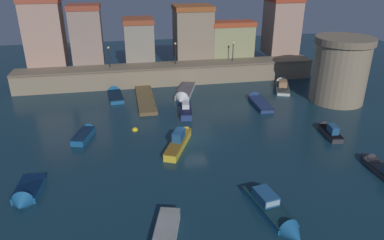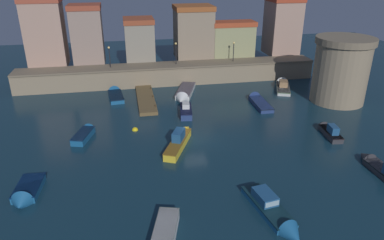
{
  "view_description": "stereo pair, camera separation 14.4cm",
  "coord_description": "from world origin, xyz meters",
  "px_view_note": "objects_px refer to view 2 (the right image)",
  "views": [
    {
      "loc": [
        -6.64,
        -32.58,
        16.86
      ],
      "look_at": [
        0.0,
        1.56,
        1.49
      ],
      "focal_mm": 33.92,
      "sensor_mm": 36.0,
      "label": 1
    },
    {
      "loc": [
        -6.49,
        -32.61,
        16.86
      ],
      "look_at": [
        0.0,
        1.56,
        1.49
      ],
      "focal_mm": 33.92,
      "sensor_mm": 36.0,
      "label": 2
    }
  ],
  "objects_px": {
    "moored_boat_11": "(26,194)",
    "moored_boat_9": "(186,109)",
    "moored_boat_5": "(180,139)",
    "moored_boat_6": "(257,100)",
    "quay_lamp_2": "(234,48)",
    "quay_lamp_0": "(109,53)",
    "moored_boat_2": "(115,94)",
    "moored_boat_8": "(275,214)",
    "quay_lamp_1": "(176,50)",
    "moored_boat_3": "(184,94)",
    "moored_boat_10": "(384,170)",
    "moored_boat_4": "(329,130)",
    "mooring_buoy_0": "(135,130)",
    "fortress_tower": "(341,70)",
    "moored_boat_7": "(283,85)",
    "moored_boat_1": "(86,133)"
  },
  "relations": [
    {
      "from": "quay_lamp_1",
      "to": "moored_boat_6",
      "type": "distance_m",
      "value": 14.41
    },
    {
      "from": "moored_boat_2",
      "to": "moored_boat_9",
      "type": "xyz_separation_m",
      "value": [
        8.4,
        -7.52,
        0.18
      ]
    },
    {
      "from": "moored_boat_2",
      "to": "moored_boat_5",
      "type": "xyz_separation_m",
      "value": [
        6.41,
        -15.63,
        0.26
      ]
    },
    {
      "from": "moored_boat_2",
      "to": "moored_boat_1",
      "type": "bearing_deg",
      "value": 160.04
    },
    {
      "from": "moored_boat_4",
      "to": "mooring_buoy_0",
      "type": "height_order",
      "value": "moored_boat_4"
    },
    {
      "from": "moored_boat_11",
      "to": "quay_lamp_0",
      "type": "bearing_deg",
      "value": 170.74
    },
    {
      "from": "quay_lamp_1",
      "to": "moored_boat_2",
      "type": "height_order",
      "value": "quay_lamp_1"
    },
    {
      "from": "moored_boat_8",
      "to": "moored_boat_7",
      "type": "bearing_deg",
      "value": 146.22
    },
    {
      "from": "moored_boat_6",
      "to": "moored_boat_11",
      "type": "height_order",
      "value": "moored_boat_11"
    },
    {
      "from": "moored_boat_5",
      "to": "quay_lamp_0",
      "type": "bearing_deg",
      "value": 43.47
    },
    {
      "from": "moored_boat_5",
      "to": "moored_boat_11",
      "type": "distance_m",
      "value": 14.62
    },
    {
      "from": "moored_boat_2",
      "to": "moored_boat_11",
      "type": "bearing_deg",
      "value": 157.26
    },
    {
      "from": "moored_boat_9",
      "to": "moored_boat_11",
      "type": "bearing_deg",
      "value": 141.9
    },
    {
      "from": "moored_boat_7",
      "to": "moored_boat_10",
      "type": "distance_m",
      "value": 23.52
    },
    {
      "from": "quay_lamp_1",
      "to": "mooring_buoy_0",
      "type": "relative_size",
      "value": 4.83
    },
    {
      "from": "moored_boat_1",
      "to": "moored_boat_3",
      "type": "distance_m",
      "value": 15.74
    },
    {
      "from": "moored_boat_10",
      "to": "moored_boat_5",
      "type": "bearing_deg",
      "value": 62.47
    },
    {
      "from": "moored_boat_1",
      "to": "moored_boat_4",
      "type": "distance_m",
      "value": 25.56
    },
    {
      "from": "moored_boat_11",
      "to": "moored_boat_9",
      "type": "bearing_deg",
      "value": 138.15
    },
    {
      "from": "moored_boat_10",
      "to": "moored_boat_6",
      "type": "bearing_deg",
      "value": 14.58
    },
    {
      "from": "moored_boat_7",
      "to": "moored_boat_9",
      "type": "height_order",
      "value": "moored_boat_9"
    },
    {
      "from": "moored_boat_6",
      "to": "moored_boat_8",
      "type": "bearing_deg",
      "value": 164.61
    },
    {
      "from": "fortress_tower",
      "to": "quay_lamp_1",
      "type": "height_order",
      "value": "fortress_tower"
    },
    {
      "from": "moored_boat_10",
      "to": "moored_boat_11",
      "type": "xyz_separation_m",
      "value": [
        -29.41,
        2.15,
        -0.11
      ]
    },
    {
      "from": "fortress_tower",
      "to": "mooring_buoy_0",
      "type": "xyz_separation_m",
      "value": [
        -26.21,
        -4.09,
        -4.2
      ]
    },
    {
      "from": "fortress_tower",
      "to": "moored_boat_7",
      "type": "relative_size",
      "value": 1.19
    },
    {
      "from": "moored_boat_9",
      "to": "moored_boat_4",
      "type": "bearing_deg",
      "value": -114.13
    },
    {
      "from": "moored_boat_3",
      "to": "moored_boat_10",
      "type": "relative_size",
      "value": 1.1
    },
    {
      "from": "moored_boat_2",
      "to": "moored_boat_8",
      "type": "relative_size",
      "value": 0.85
    },
    {
      "from": "quay_lamp_2",
      "to": "quay_lamp_0",
      "type": "bearing_deg",
      "value": 180.0
    },
    {
      "from": "moored_boat_7",
      "to": "mooring_buoy_0",
      "type": "bearing_deg",
      "value": 137.06
    },
    {
      "from": "quay_lamp_2",
      "to": "moored_boat_7",
      "type": "height_order",
      "value": "quay_lamp_2"
    },
    {
      "from": "fortress_tower",
      "to": "moored_boat_5",
      "type": "height_order",
      "value": "fortress_tower"
    },
    {
      "from": "moored_boat_3",
      "to": "moored_boat_9",
      "type": "height_order",
      "value": "moored_boat_9"
    },
    {
      "from": "moored_boat_3",
      "to": "quay_lamp_0",
      "type": "bearing_deg",
      "value": -103.47
    },
    {
      "from": "quay_lamp_1",
      "to": "moored_boat_5",
      "type": "height_order",
      "value": "quay_lamp_1"
    },
    {
      "from": "moored_boat_10",
      "to": "moored_boat_4",
      "type": "bearing_deg",
      "value": 3.85
    },
    {
      "from": "moored_boat_1",
      "to": "moored_boat_7",
      "type": "xyz_separation_m",
      "value": [
        26.79,
        11.14,
        -0.02
      ]
    },
    {
      "from": "fortress_tower",
      "to": "moored_boat_6",
      "type": "bearing_deg",
      "value": 172.34
    },
    {
      "from": "moored_boat_6",
      "to": "moored_boat_8",
      "type": "relative_size",
      "value": 0.95
    },
    {
      "from": "quay_lamp_2",
      "to": "moored_boat_8",
      "type": "height_order",
      "value": "quay_lamp_2"
    },
    {
      "from": "quay_lamp_0",
      "to": "moored_boat_3",
      "type": "bearing_deg",
      "value": -32.56
    },
    {
      "from": "moored_boat_1",
      "to": "moored_boat_10",
      "type": "xyz_separation_m",
      "value": [
        25.7,
        -12.36,
        0.07
      ]
    },
    {
      "from": "quay_lamp_2",
      "to": "moored_boat_10",
      "type": "bearing_deg",
      "value": -80.06
    },
    {
      "from": "quay_lamp_1",
      "to": "moored_boat_11",
      "type": "distance_m",
      "value": 31.03
    },
    {
      "from": "moored_boat_11",
      "to": "moored_boat_3",
      "type": "bearing_deg",
      "value": 145.98
    },
    {
      "from": "moored_boat_6",
      "to": "moored_boat_8",
      "type": "distance_m",
      "value": 23.11
    },
    {
      "from": "fortress_tower",
      "to": "quay_lamp_0",
      "type": "bearing_deg",
      "value": 158.13
    },
    {
      "from": "moored_boat_4",
      "to": "moored_boat_10",
      "type": "xyz_separation_m",
      "value": [
        0.49,
        -8.11,
        0.02
      ]
    },
    {
      "from": "moored_boat_5",
      "to": "moored_boat_6",
      "type": "xyz_separation_m",
      "value": [
        11.67,
        9.68,
        -0.28
      ]
    }
  ]
}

